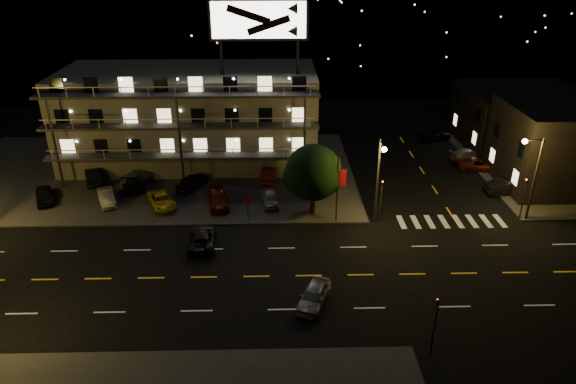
{
  "coord_description": "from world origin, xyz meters",
  "views": [
    {
      "loc": [
        -0.41,
        -32.52,
        22.8
      ],
      "look_at": [
        0.62,
        8.0,
        3.28
      ],
      "focal_mm": 32.0,
      "sensor_mm": 36.0,
      "label": 1
    }
  ],
  "objects_px": {
    "lot_car_4": "(270,198)",
    "side_car_0": "(509,187)",
    "tree": "(313,174)",
    "lot_car_2": "(161,200)",
    "road_car_east": "(314,296)",
    "road_car_west": "(202,238)",
    "lot_car_7": "(139,177)"
  },
  "relations": [
    {
      "from": "tree",
      "to": "lot_car_4",
      "type": "bearing_deg",
      "value": 152.7
    },
    {
      "from": "road_car_east",
      "to": "side_car_0",
      "type": "bearing_deg",
      "value": 60.57
    },
    {
      "from": "lot_car_2",
      "to": "lot_car_4",
      "type": "distance_m",
      "value": 10.4
    },
    {
      "from": "lot_car_4",
      "to": "lot_car_7",
      "type": "relative_size",
      "value": 0.76
    },
    {
      "from": "lot_car_7",
      "to": "lot_car_4",
      "type": "bearing_deg",
      "value": -178.31
    },
    {
      "from": "lot_car_4",
      "to": "road_car_west",
      "type": "bearing_deg",
      "value": -135.72
    },
    {
      "from": "lot_car_7",
      "to": "road_car_east",
      "type": "relative_size",
      "value": 1.17
    },
    {
      "from": "tree",
      "to": "side_car_0",
      "type": "height_order",
      "value": "tree"
    },
    {
      "from": "road_car_west",
      "to": "lot_car_7",
      "type": "bearing_deg",
      "value": -59.52
    },
    {
      "from": "tree",
      "to": "road_car_west",
      "type": "relative_size",
      "value": 1.42
    },
    {
      "from": "side_car_0",
      "to": "lot_car_4",
      "type": "bearing_deg",
      "value": 93.1
    },
    {
      "from": "lot_car_2",
      "to": "lot_car_7",
      "type": "distance_m",
      "value": 6.5
    },
    {
      "from": "side_car_0",
      "to": "road_car_west",
      "type": "bearing_deg",
      "value": 105.52
    },
    {
      "from": "lot_car_2",
      "to": "side_car_0",
      "type": "xyz_separation_m",
      "value": [
        34.54,
        2.04,
        0.0
      ]
    },
    {
      "from": "tree",
      "to": "road_car_east",
      "type": "height_order",
      "value": "tree"
    },
    {
      "from": "lot_car_7",
      "to": "tree",
      "type": "bearing_deg",
      "value": -179.73
    },
    {
      "from": "lot_car_2",
      "to": "side_car_0",
      "type": "height_order",
      "value": "side_car_0"
    },
    {
      "from": "tree",
      "to": "lot_car_4",
      "type": "xyz_separation_m",
      "value": [
        -3.93,
        2.03,
        -3.4
      ]
    },
    {
      "from": "lot_car_4",
      "to": "side_car_0",
      "type": "distance_m",
      "value": 24.22
    },
    {
      "from": "tree",
      "to": "lot_car_2",
      "type": "height_order",
      "value": "tree"
    },
    {
      "from": "lot_car_4",
      "to": "road_car_east",
      "type": "distance_m",
      "value": 15.59
    },
    {
      "from": "lot_car_2",
      "to": "lot_car_7",
      "type": "relative_size",
      "value": 0.92
    },
    {
      "from": "tree",
      "to": "lot_car_7",
      "type": "relative_size",
      "value": 1.42
    },
    {
      "from": "lot_car_2",
      "to": "lot_car_4",
      "type": "height_order",
      "value": "lot_car_4"
    },
    {
      "from": "lot_car_7",
      "to": "side_car_0",
      "type": "distance_m",
      "value": 38.16
    },
    {
      "from": "tree",
      "to": "road_car_east",
      "type": "xyz_separation_m",
      "value": [
        -0.75,
        -13.23,
        -3.48
      ]
    },
    {
      "from": "lot_car_2",
      "to": "road_car_east",
      "type": "height_order",
      "value": "road_car_east"
    },
    {
      "from": "lot_car_2",
      "to": "side_car_0",
      "type": "bearing_deg",
      "value": -21.34
    },
    {
      "from": "lot_car_4",
      "to": "lot_car_2",
      "type": "bearing_deg",
      "value": 173.39
    },
    {
      "from": "tree",
      "to": "lot_car_7",
      "type": "xyz_separation_m",
      "value": [
        -17.79,
        7.37,
        -3.33
      ]
    },
    {
      "from": "tree",
      "to": "side_car_0",
      "type": "xyz_separation_m",
      "value": [
        20.22,
        3.91,
        -3.4
      ]
    },
    {
      "from": "tree",
      "to": "road_car_west",
      "type": "xyz_separation_m",
      "value": [
        -9.56,
        -5.12,
        -3.51
      ]
    }
  ]
}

